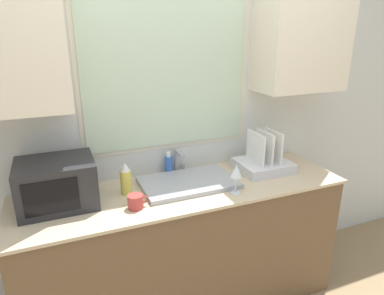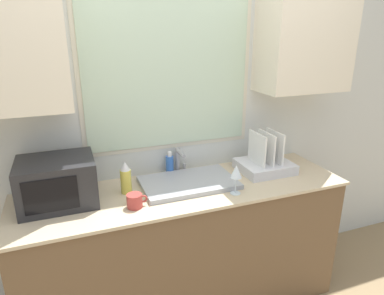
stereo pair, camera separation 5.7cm
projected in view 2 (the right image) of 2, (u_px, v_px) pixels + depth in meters
countertop at (185, 248)px, 2.36m from camera, size 2.13×0.63×0.92m
wall_back at (170, 103)px, 2.30m from camera, size 6.00×0.38×2.60m
sink_basin at (188, 182)px, 2.25m from camera, size 0.61×0.39×0.03m
faucet at (179, 159)px, 2.40m from camera, size 0.08×0.15×0.18m
microwave at (57, 182)px, 1.97m from camera, size 0.43×0.35×0.27m
dish_rack at (265, 163)px, 2.45m from camera, size 0.36×0.31×0.29m
spray_bottle at (126, 178)px, 2.11m from camera, size 0.07×0.07×0.21m
soap_bottle at (170, 164)px, 2.40m from camera, size 0.05×0.05×0.16m
mug_near_sink at (135, 201)px, 1.95m from camera, size 0.12×0.09×0.08m
wine_glass at (236, 172)px, 2.09m from camera, size 0.07×0.07×0.19m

